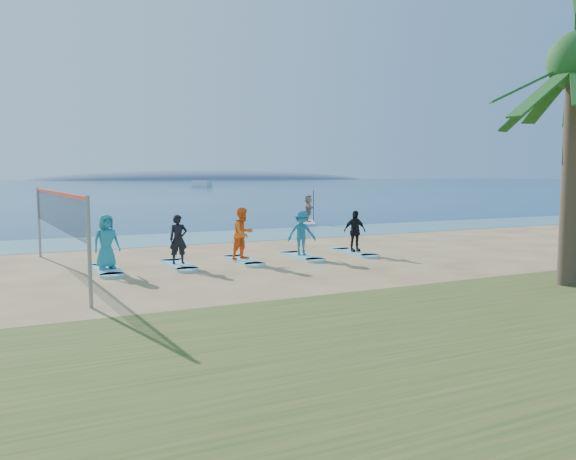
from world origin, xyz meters
name	(u,v)px	position (x,y,z in m)	size (l,w,h in m)	color
ground	(292,274)	(0.00, 0.00, 0.00)	(600.00, 600.00, 0.00)	tan
shallow_water	(193,238)	(0.00, 10.50, 0.01)	(600.00, 600.00, 0.00)	teal
ocean	(47,185)	(0.00, 160.00, 0.01)	(600.00, 600.00, 0.00)	navy
island_ridge	(213,180)	(95.00, 300.00, 0.00)	(220.00, 56.00, 18.00)	slate
volleyball_net	(57,211)	(-6.29, 2.56, 1.90)	(0.83, 9.06, 2.50)	gray
paddleboard	(308,223)	(8.45, 15.06, 0.06)	(0.70, 3.00, 0.12)	silver
paddleboarder	(308,208)	(8.45, 15.06, 0.93)	(1.50, 0.48, 1.61)	tan
boat_offshore_b	(202,186)	(33.69, 119.96, 0.00)	(1.71, 6.35, 1.38)	silver
surfboard_0	(107,270)	(-4.93, 2.80, 0.04)	(0.70, 2.20, 0.09)	#8CD0D9
student_0	(106,242)	(-4.93, 2.80, 0.92)	(0.81, 0.53, 1.66)	teal
surfboard_1	(179,265)	(-2.71, 2.80, 0.04)	(0.70, 2.20, 0.09)	#8CD0D9
student_1	(178,239)	(-2.71, 2.80, 0.88)	(0.58, 0.38, 1.58)	black
surfboard_2	(243,260)	(-0.48, 2.80, 0.04)	(0.70, 2.20, 0.09)	#8CD0D9
student_2	(243,233)	(-0.48, 2.80, 0.97)	(0.86, 0.67, 1.76)	orange
surfboard_3	(302,256)	(1.74, 2.80, 0.04)	(0.70, 2.20, 0.09)	#8CD0D9
student_3	(302,233)	(1.74, 2.80, 0.89)	(1.03, 0.59, 1.59)	#1D6F8E
surfboard_4	(354,253)	(3.97, 2.80, 0.04)	(0.70, 2.20, 0.09)	#8CD0D9
student_4	(355,231)	(3.97, 2.80, 0.86)	(0.90, 0.37, 1.53)	black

